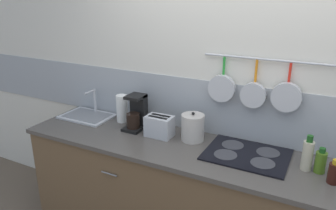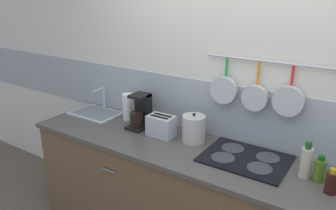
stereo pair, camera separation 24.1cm
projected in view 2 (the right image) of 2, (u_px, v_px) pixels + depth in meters
wall_back at (250, 100)px, 2.43m from camera, size 7.20×0.14×2.60m
countertop at (227, 163)px, 2.27m from camera, size 3.37×0.64×0.03m
sink_basin at (96, 112)px, 3.11m from camera, size 0.47×0.32×0.24m
paper_towel_roll at (128, 107)px, 2.94m from camera, size 0.10×0.10×0.24m
coffee_maker at (141, 113)px, 2.79m from camera, size 0.15×0.21×0.29m
toaster at (161, 126)px, 2.62m from camera, size 0.23×0.14×0.17m
kettle at (194, 129)px, 2.52m from camera, size 0.18×0.18×0.23m
cooktop at (245, 158)px, 2.28m from camera, size 0.58×0.45×0.01m
bottle_sesame_oil at (306, 162)px, 2.03m from camera, size 0.07×0.07×0.24m
bottle_hot_sauce at (320, 170)px, 2.00m from camera, size 0.07×0.07×0.17m
bottle_vinegar at (331, 182)px, 1.88m from camera, size 0.07×0.07×0.16m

